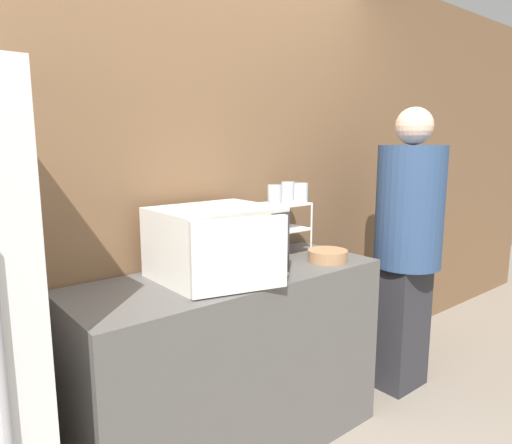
{
  "coord_description": "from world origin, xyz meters",
  "views": [
    {
      "loc": [
        -1.23,
        -1.39,
        1.52
      ],
      "look_at": [
        0.17,
        0.32,
        1.13
      ],
      "focal_mm": 32.0,
      "sensor_mm": 36.0,
      "label": 1
    }
  ],
  "objects_px": {
    "microwave": "(217,242)",
    "person": "(408,237)",
    "glass_back_right": "(288,191)",
    "glass_front_left": "(275,195)",
    "glass_front_right": "(301,193)",
    "dish_rack": "(281,218)",
    "bowl": "(328,256)"
  },
  "relations": [
    {
      "from": "microwave",
      "to": "person",
      "type": "bearing_deg",
      "value": -8.65
    },
    {
      "from": "microwave",
      "to": "glass_back_right",
      "type": "relative_size",
      "value": 5.26
    },
    {
      "from": "microwave",
      "to": "glass_front_left",
      "type": "bearing_deg",
      "value": 9.15
    },
    {
      "from": "glass_front_right",
      "to": "person",
      "type": "distance_m",
      "value": 0.77
    },
    {
      "from": "dish_rack",
      "to": "person",
      "type": "height_order",
      "value": "person"
    },
    {
      "from": "bowl",
      "to": "glass_front_right",
      "type": "bearing_deg",
      "value": 93.19
    },
    {
      "from": "glass_front_left",
      "to": "glass_back_right",
      "type": "relative_size",
      "value": 1.0
    },
    {
      "from": "glass_back_right",
      "to": "microwave",
      "type": "bearing_deg",
      "value": -164.62
    },
    {
      "from": "glass_front_left",
      "to": "person",
      "type": "relative_size",
      "value": 0.06
    },
    {
      "from": "microwave",
      "to": "glass_front_right",
      "type": "distance_m",
      "value": 0.63
    },
    {
      "from": "person",
      "to": "microwave",
      "type": "bearing_deg",
      "value": 171.35
    },
    {
      "from": "glass_front_left",
      "to": "person",
      "type": "bearing_deg",
      "value": -16.99
    },
    {
      "from": "glass_front_right",
      "to": "bowl",
      "type": "xyz_separation_m",
      "value": [
        0.01,
        -0.19,
        -0.31
      ]
    },
    {
      "from": "microwave",
      "to": "person",
      "type": "xyz_separation_m",
      "value": [
        1.26,
        -0.19,
        -0.11
      ]
    },
    {
      "from": "bowl",
      "to": "glass_back_right",
      "type": "bearing_deg",
      "value": 91.34
    },
    {
      "from": "dish_rack",
      "to": "glass_front_right",
      "type": "bearing_deg",
      "value": -29.45
    },
    {
      "from": "glass_front_right",
      "to": "glass_front_left",
      "type": "bearing_deg",
      "value": 177.75
    },
    {
      "from": "dish_rack",
      "to": "microwave",
      "type": "bearing_deg",
      "value": -167.27
    },
    {
      "from": "glass_front_left",
      "to": "glass_front_right",
      "type": "distance_m",
      "value": 0.18
    },
    {
      "from": "microwave",
      "to": "dish_rack",
      "type": "relative_size",
      "value": 1.94
    },
    {
      "from": "glass_back_right",
      "to": "person",
      "type": "bearing_deg",
      "value": -28.46
    },
    {
      "from": "glass_back_right",
      "to": "person",
      "type": "relative_size",
      "value": 0.06
    },
    {
      "from": "glass_back_right",
      "to": "person",
      "type": "distance_m",
      "value": 0.8
    },
    {
      "from": "glass_back_right",
      "to": "glass_front_right",
      "type": "relative_size",
      "value": 1.0
    },
    {
      "from": "dish_rack",
      "to": "glass_front_right",
      "type": "height_order",
      "value": "glass_front_right"
    },
    {
      "from": "microwave",
      "to": "glass_front_left",
      "type": "height_order",
      "value": "glass_front_left"
    },
    {
      "from": "dish_rack",
      "to": "glass_front_right",
      "type": "xyz_separation_m",
      "value": [
        0.1,
        -0.05,
        0.13
      ]
    },
    {
      "from": "dish_rack",
      "to": "glass_back_right",
      "type": "relative_size",
      "value": 2.71
    },
    {
      "from": "dish_rack",
      "to": "glass_front_right",
      "type": "relative_size",
      "value": 2.71
    },
    {
      "from": "glass_front_left",
      "to": "glass_back_right",
      "type": "xyz_separation_m",
      "value": [
        0.19,
        0.1,
        0.0
      ]
    },
    {
      "from": "dish_rack",
      "to": "glass_front_right",
      "type": "distance_m",
      "value": 0.17
    },
    {
      "from": "glass_front_right",
      "to": "microwave",
      "type": "bearing_deg",
      "value": -174.3
    }
  ]
}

